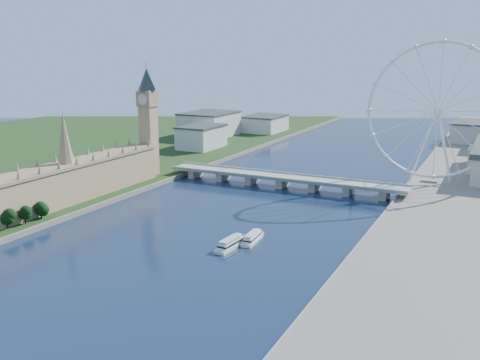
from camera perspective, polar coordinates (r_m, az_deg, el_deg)
The scene contains 8 objects.
ground at distance 245.23m, azimuth -23.78°, elevation -15.91°, with size 2000.00×2000.00×0.00m, color #1A254A.
parliament_range at distance 436.43m, azimuth -17.91°, elevation -0.21°, with size 24.00×200.00×70.00m.
big_ben at distance 510.39m, azimuth -9.81°, elevation 7.58°, with size 20.02×20.02×110.00m.
westminster_bridge at distance 477.54m, azimuth 4.59°, elevation 0.05°, with size 220.00×22.00×9.50m.
london_eye at distance 492.38m, azimuth 20.37°, elevation 6.86°, with size 113.60×39.12×124.30m.
city_skyline at distance 711.68m, azimuth 15.45°, elevation 4.81°, with size 505.00×280.00×32.00m.
tour_boat_near at distance 328.65m, azimuth -1.00°, elevation -7.25°, with size 7.74×30.26×6.69m, color silver, non-canonical shape.
tour_boat_far at distance 339.37m, azimuth 1.31°, elevation -6.58°, with size 6.97×27.39×6.03m, color silver, non-canonical shape.
Camera 1 is at (171.74, -132.30, 114.63)m, focal length 40.00 mm.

